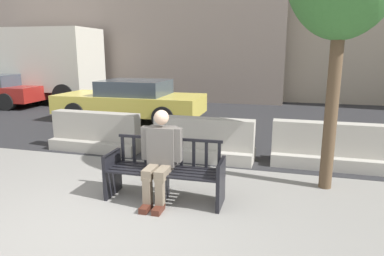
{
  "coord_description": "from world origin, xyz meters",
  "views": [
    {
      "loc": [
        2.29,
        -3.3,
        2.1
      ],
      "look_at": [
        0.68,
        2.57,
        0.75
      ],
      "focal_mm": 32.0,
      "sensor_mm": 36.0,
      "label": 1
    }
  ],
  "objects_px": {
    "car_sedan_mid": "(131,100)",
    "jersey_barrier_right": "(327,149)",
    "jersey_barrier_centre": "(203,143)",
    "jersey_barrier_left": "(96,135)",
    "delivery_truck": "(24,62)",
    "seated_person": "(160,155)",
    "street_bench": "(165,173)"
  },
  "relations": [
    {
      "from": "car_sedan_mid",
      "to": "jersey_barrier_right",
      "type": "bearing_deg",
      "value": -29.68
    },
    {
      "from": "jersey_barrier_centre",
      "to": "jersey_barrier_left",
      "type": "distance_m",
      "value": 2.41
    },
    {
      "from": "jersey_barrier_centre",
      "to": "delivery_truck",
      "type": "bearing_deg",
      "value": 147.2
    },
    {
      "from": "jersey_barrier_left",
      "to": "jersey_barrier_right",
      "type": "xyz_separation_m",
      "value": [
        4.74,
        0.15,
        0.0
      ]
    },
    {
      "from": "jersey_barrier_centre",
      "to": "jersey_barrier_right",
      "type": "xyz_separation_m",
      "value": [
        2.32,
        0.18,
        0.0
      ]
    },
    {
      "from": "jersey_barrier_left",
      "to": "delivery_truck",
      "type": "bearing_deg",
      "value": 139.12
    },
    {
      "from": "jersey_barrier_right",
      "to": "car_sedan_mid",
      "type": "bearing_deg",
      "value": 150.32
    },
    {
      "from": "car_sedan_mid",
      "to": "delivery_truck",
      "type": "relative_size",
      "value": 0.65
    },
    {
      "from": "car_sedan_mid",
      "to": "jersey_barrier_centre",
      "type": "bearing_deg",
      "value": -46.58
    },
    {
      "from": "car_sedan_mid",
      "to": "seated_person",
      "type": "bearing_deg",
      "value": -61.02
    },
    {
      "from": "street_bench",
      "to": "car_sedan_mid",
      "type": "bearing_deg",
      "value": 119.61
    },
    {
      "from": "street_bench",
      "to": "delivery_truck",
      "type": "bearing_deg",
      "value": 139.0
    },
    {
      "from": "street_bench",
      "to": "jersey_barrier_centre",
      "type": "distance_m",
      "value": 2.02
    },
    {
      "from": "jersey_barrier_right",
      "to": "car_sedan_mid",
      "type": "xyz_separation_m",
      "value": [
        -5.41,
        3.08,
        0.3
      ]
    },
    {
      "from": "jersey_barrier_left",
      "to": "jersey_barrier_right",
      "type": "height_order",
      "value": "same"
    },
    {
      "from": "jersey_barrier_right",
      "to": "car_sedan_mid",
      "type": "relative_size",
      "value": 0.44
    },
    {
      "from": "jersey_barrier_centre",
      "to": "delivery_truck",
      "type": "distance_m",
      "value": 11.14
    },
    {
      "from": "seated_person",
      "to": "jersey_barrier_left",
      "type": "xyz_separation_m",
      "value": [
        -2.28,
        2.1,
        -0.35
      ]
    },
    {
      "from": "street_bench",
      "to": "car_sedan_mid",
      "type": "xyz_separation_m",
      "value": [
        -3.0,
        5.27,
        0.24
      ]
    },
    {
      "from": "jersey_barrier_right",
      "to": "jersey_barrier_left",
      "type": "bearing_deg",
      "value": -178.23
    },
    {
      "from": "jersey_barrier_centre",
      "to": "jersey_barrier_left",
      "type": "relative_size",
      "value": 0.99
    },
    {
      "from": "jersey_barrier_right",
      "to": "delivery_truck",
      "type": "distance_m",
      "value": 13.07
    },
    {
      "from": "car_sedan_mid",
      "to": "street_bench",
      "type": "bearing_deg",
      "value": -60.39
    },
    {
      "from": "jersey_barrier_right",
      "to": "seated_person",
      "type": "bearing_deg",
      "value": -137.54
    },
    {
      "from": "street_bench",
      "to": "seated_person",
      "type": "bearing_deg",
      "value": -127.29
    },
    {
      "from": "seated_person",
      "to": "delivery_truck",
      "type": "height_order",
      "value": "delivery_truck"
    },
    {
      "from": "delivery_truck",
      "to": "jersey_barrier_right",
      "type": "bearing_deg",
      "value": -26.58
    },
    {
      "from": "jersey_barrier_right",
      "to": "street_bench",
      "type": "bearing_deg",
      "value": -137.76
    },
    {
      "from": "street_bench",
      "to": "seated_person",
      "type": "height_order",
      "value": "seated_person"
    },
    {
      "from": "street_bench",
      "to": "jersey_barrier_left",
      "type": "xyz_separation_m",
      "value": [
        -2.32,
        2.04,
        -0.06
      ]
    },
    {
      "from": "jersey_barrier_right",
      "to": "delivery_truck",
      "type": "xyz_separation_m",
      "value": [
        -11.62,
        5.82,
        1.35
      ]
    },
    {
      "from": "car_sedan_mid",
      "to": "delivery_truck",
      "type": "distance_m",
      "value": 6.87
    }
  ]
}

